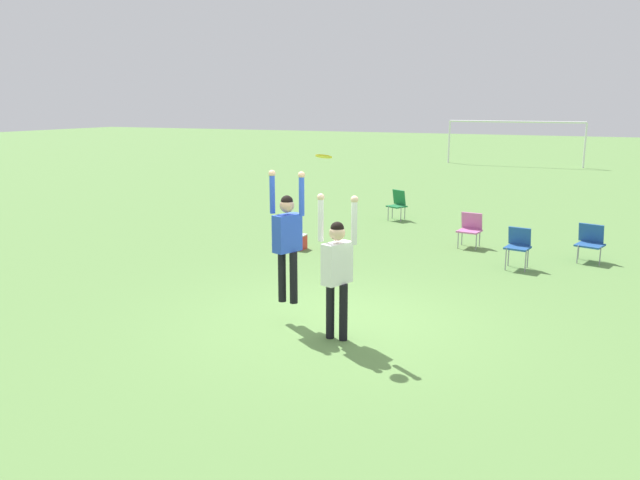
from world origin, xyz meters
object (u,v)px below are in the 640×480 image
(person_defending, at_px, (337,264))
(camping_chair_3, at_px, (470,227))
(camping_chair_2, at_px, (590,240))
(cooler_box, at_px, (297,242))
(camping_chair_0, at_px, (398,203))
(person_jumping, at_px, (287,234))
(camping_chair_1, at_px, (518,244))
(frisbee, at_px, (324,156))

(person_defending, distance_m, camping_chair_3, 6.69)
(camping_chair_2, relative_size, cooler_box, 2.04)
(person_defending, xyz_separation_m, cooler_box, (-3.02, 4.75, -0.92))
(camping_chair_0, distance_m, cooler_box, 4.60)
(person_jumping, relative_size, camping_chair_1, 2.44)
(camping_chair_2, bearing_deg, camping_chair_3, 8.76)
(person_jumping, bearing_deg, camping_chair_2, -14.30)
(person_defending, relative_size, camping_chair_2, 2.66)
(person_defending, relative_size, cooler_box, 5.42)
(frisbee, distance_m, cooler_box, 5.89)
(cooler_box, bearing_deg, camping_chair_1, 4.21)
(person_defending, xyz_separation_m, camping_chair_2, (3.10, 6.33, -0.65))
(camping_chair_1, distance_m, camping_chair_2, 1.79)
(camping_chair_0, xyz_separation_m, cooler_box, (-0.96, -4.49, -0.32))
(person_jumping, height_order, frisbee, frisbee)
(person_jumping, relative_size, camping_chair_2, 2.57)
(camping_chair_0, relative_size, camping_chair_3, 1.07)
(person_jumping, height_order, camping_chair_3, person_jumping)
(camping_chair_3, relative_size, cooler_box, 2.06)
(camping_chair_3, bearing_deg, person_jumping, 83.91)
(person_defending, bearing_deg, camping_chair_0, -147.71)
(camping_chair_2, distance_m, cooler_box, 6.32)
(frisbee, distance_m, camping_chair_2, 7.37)
(frisbee, distance_m, camping_chair_3, 6.89)
(camping_chair_1, xyz_separation_m, cooler_box, (-4.81, -0.35, -0.33))
(person_defending, distance_m, camping_chair_1, 5.45)
(camping_chair_2, bearing_deg, camping_chair_1, 58.65)
(camping_chair_3, bearing_deg, camping_chair_2, -179.56)
(frisbee, bearing_deg, cooler_box, 120.75)
(camping_chair_2, distance_m, camping_chair_3, 2.59)
(frisbee, xyz_separation_m, camping_chair_0, (-1.79, 9.12, -2.07))
(camping_chair_1, bearing_deg, frisbee, 77.19)
(person_defending, xyz_separation_m, frisbee, (-0.26, 0.12, 1.47))
(camping_chair_1, xyz_separation_m, camping_chair_2, (1.31, 1.23, -0.06))
(person_jumping, relative_size, camping_chair_0, 2.37)
(camping_chair_0, bearing_deg, person_jumping, 123.67)
(camping_chair_1, relative_size, camping_chair_3, 1.04)
(person_defending, bearing_deg, frisbee, -95.69)
(cooler_box, bearing_deg, camping_chair_3, 27.97)
(person_defending, height_order, frisbee, frisbee)
(camping_chair_2, relative_size, camping_chair_3, 0.99)
(person_jumping, relative_size, camping_chair_3, 2.54)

